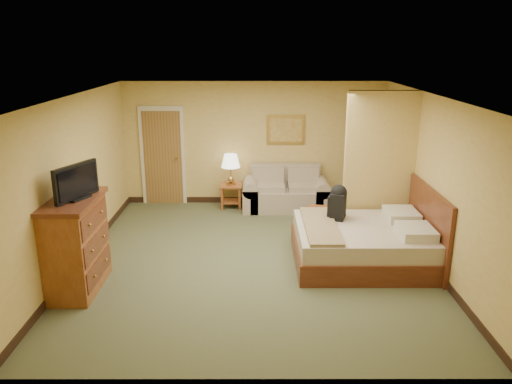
{
  "coord_description": "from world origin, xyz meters",
  "views": [
    {
      "loc": [
        0.02,
        -7.4,
        3.35
      ],
      "look_at": [
        0.03,
        0.6,
        0.95
      ],
      "focal_mm": 35.0,
      "sensor_mm": 36.0,
      "label": 1
    }
  ],
  "objects_px": {
    "coffee_table": "(324,216)",
    "bed": "(369,243)",
    "dresser": "(76,244)",
    "loveseat": "(286,195)"
  },
  "relations": [
    {
      "from": "coffee_table",
      "to": "bed",
      "type": "relative_size",
      "value": 0.33
    },
    {
      "from": "dresser",
      "to": "bed",
      "type": "xyz_separation_m",
      "value": [
        4.29,
        0.88,
        -0.34
      ]
    },
    {
      "from": "loveseat",
      "to": "dresser",
      "type": "bearing_deg",
      "value": -131.29
    },
    {
      "from": "loveseat",
      "to": "coffee_table",
      "type": "height_order",
      "value": "loveseat"
    },
    {
      "from": "bed",
      "to": "dresser",
      "type": "bearing_deg",
      "value": -168.45
    },
    {
      "from": "coffee_table",
      "to": "bed",
      "type": "distance_m",
      "value": 1.45
    },
    {
      "from": "loveseat",
      "to": "coffee_table",
      "type": "distance_m",
      "value": 1.47
    },
    {
      "from": "bed",
      "to": "coffee_table",
      "type": "bearing_deg",
      "value": 111.86
    },
    {
      "from": "coffee_table",
      "to": "bed",
      "type": "bearing_deg",
      "value": -68.14
    },
    {
      "from": "loveseat",
      "to": "coffee_table",
      "type": "relative_size",
      "value": 2.46
    }
  ]
}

